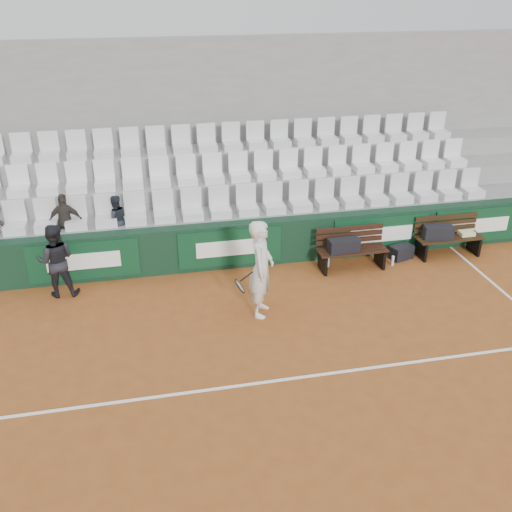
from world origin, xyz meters
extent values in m
plane|color=brown|center=(0.00, 0.00, 0.00)|extent=(80.00, 80.00, 0.00)
cube|color=white|center=(0.00, 0.00, 0.00)|extent=(18.00, 0.06, 0.01)
cube|color=#10321F|center=(0.00, 4.00, 0.50)|extent=(18.00, 0.30, 1.00)
cube|color=#0C381E|center=(-3.20, 3.83, 0.52)|extent=(2.20, 0.04, 0.82)
cube|color=#0C381E|center=(-0.20, 3.83, 0.52)|extent=(2.20, 0.04, 0.82)
cube|color=#0C381E|center=(3.20, 3.83, 0.52)|extent=(2.20, 0.04, 0.82)
cube|color=#0C381E|center=(5.60, 3.83, 0.52)|extent=(2.20, 0.04, 0.82)
cube|color=gray|center=(0.00, 4.62, 0.50)|extent=(18.00, 0.95, 1.00)
cube|color=gray|center=(0.00, 5.58, 0.72)|extent=(18.00, 0.95, 1.45)
cube|color=gray|center=(0.00, 6.53, 0.95)|extent=(18.00, 0.95, 1.90)
cube|color=gray|center=(0.00, 7.15, 2.20)|extent=(18.00, 0.30, 4.40)
cube|color=silver|center=(0.00, 4.45, 1.31)|extent=(11.90, 0.44, 0.63)
cube|color=white|center=(0.00, 5.40, 1.77)|extent=(11.90, 0.44, 0.63)
cube|color=silver|center=(0.00, 6.35, 2.21)|extent=(11.90, 0.44, 0.63)
cube|color=black|center=(2.36, 3.35, 0.23)|extent=(1.50, 0.56, 0.45)
cube|color=black|center=(4.71, 3.51, 0.23)|extent=(1.50, 0.56, 0.45)
cube|color=black|center=(2.14, 3.31, 0.59)|extent=(0.66, 0.30, 0.28)
cube|color=black|center=(4.41, 3.51, 0.60)|extent=(0.67, 0.40, 0.29)
cube|color=beige|center=(5.12, 3.53, 0.50)|extent=(0.33, 0.24, 0.09)
cube|color=black|center=(3.62, 3.57, 0.15)|extent=(0.57, 0.44, 0.30)
cylinder|color=#AFC1C7|center=(1.89, 3.53, 0.14)|extent=(0.08, 0.08, 0.27)
cylinder|color=silver|center=(3.29, 3.28, 0.11)|extent=(0.06, 0.06, 0.23)
imported|color=silver|center=(0.08, 2.00, 0.94)|extent=(0.66, 0.80, 1.88)
torus|color=black|center=(-0.32, 2.00, 0.62)|extent=(0.19, 0.30, 0.26)
cylinder|color=black|center=(-0.19, 2.00, 0.81)|extent=(0.26, 0.03, 0.20)
imported|color=black|center=(-3.67, 3.48, 0.75)|extent=(0.75, 0.59, 1.50)
imported|color=#302B27|center=(-3.51, 4.50, 1.59)|extent=(0.72, 0.36, 1.18)
imported|color=black|center=(-2.51, 4.50, 1.53)|extent=(0.60, 0.52, 1.07)
camera|label=1|loc=(-1.87, -6.90, 5.80)|focal=40.00mm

